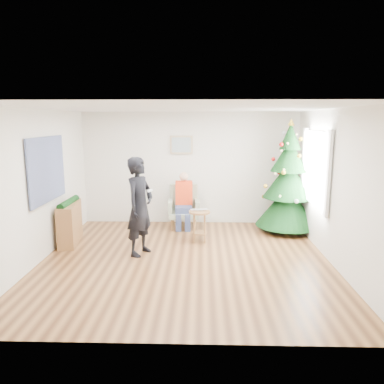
{
  "coord_description": "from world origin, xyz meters",
  "views": [
    {
      "loc": [
        0.3,
        -6.19,
        2.4
      ],
      "look_at": [
        0.1,
        0.6,
        1.1
      ],
      "focal_mm": 35.0,
      "sensor_mm": 36.0,
      "label": 1
    }
  ],
  "objects_px": {
    "stool": "(199,226)",
    "standing_man": "(140,206)",
    "christmas_tree": "(288,182)",
    "armchair": "(184,212)",
    "console": "(70,223)"
  },
  "relations": [
    {
      "from": "armchair",
      "to": "standing_man",
      "type": "bearing_deg",
      "value": -114.78
    },
    {
      "from": "stool",
      "to": "armchair",
      "type": "bearing_deg",
      "value": 109.68
    },
    {
      "from": "christmas_tree",
      "to": "console",
      "type": "bearing_deg",
      "value": -167.9
    },
    {
      "from": "armchair",
      "to": "stool",
      "type": "bearing_deg",
      "value": -73.51
    },
    {
      "from": "stool",
      "to": "standing_man",
      "type": "relative_size",
      "value": 0.36
    },
    {
      "from": "christmas_tree",
      "to": "standing_man",
      "type": "relative_size",
      "value": 1.38
    },
    {
      "from": "armchair",
      "to": "console",
      "type": "relative_size",
      "value": 0.96
    },
    {
      "from": "standing_man",
      "to": "armchair",
      "type": "bearing_deg",
      "value": 2.36
    },
    {
      "from": "christmas_tree",
      "to": "stool",
      "type": "height_order",
      "value": "christmas_tree"
    },
    {
      "from": "stool",
      "to": "console",
      "type": "height_order",
      "value": "console"
    },
    {
      "from": "christmas_tree",
      "to": "standing_man",
      "type": "xyz_separation_m",
      "value": [
        -2.98,
        -1.54,
        -0.21
      ]
    },
    {
      "from": "stool",
      "to": "console",
      "type": "bearing_deg",
      "value": -176.64
    },
    {
      "from": "christmas_tree",
      "to": "armchair",
      "type": "xyz_separation_m",
      "value": [
        -2.28,
        0.22,
        -0.75
      ]
    },
    {
      "from": "standing_man",
      "to": "console",
      "type": "bearing_deg",
      "value": 92.76
    },
    {
      "from": "stool",
      "to": "christmas_tree",
      "type": "bearing_deg",
      "value": 22.95
    }
  ]
}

